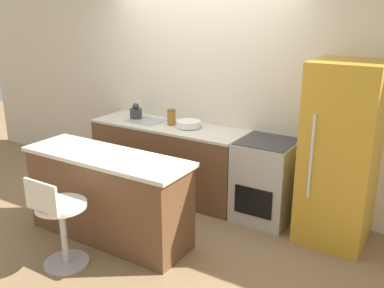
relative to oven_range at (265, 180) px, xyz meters
The scene contains 10 objects.
ground_plane 1.15m from the oven_range, 161.89° to the right, with size 14.00×14.00×0.00m, color #8E704C.
wall_back 1.36m from the oven_range, 161.22° to the left, with size 8.00×0.06×2.60m.
back_counter 1.30m from the oven_range, behind, with size 1.97×0.62×0.90m.
kitchen_island 1.70m from the oven_range, 134.15° to the right, with size 1.80×0.58×0.90m.
oven_range is the anchor object (origin of this frame).
refrigerator 0.89m from the oven_range, ahead, with size 0.66×0.71×1.81m.
stool_chair 2.20m from the oven_range, 122.72° to the right, with size 0.46×0.46×0.89m.
kettle 1.90m from the oven_range, behind, with size 0.16×0.16×0.20m.
mixing_bowl 1.13m from the oven_range, behind, with size 0.29×0.29×0.07m.
canister_jar 1.38m from the oven_range, behind, with size 0.11×0.11×0.18m.
Camera 1 is at (2.62, -3.80, 2.28)m, focal length 40.00 mm.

